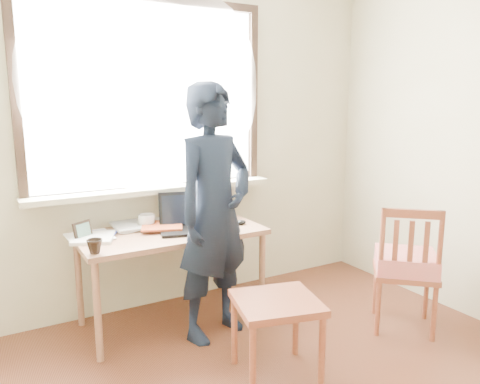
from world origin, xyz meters
TOP-DOWN VIEW (x-y plane):
  - room_shell at (-0.02, 0.20)m, footprint 3.52×4.02m
  - desk at (-0.20, 1.63)m, footprint 1.27×0.64m
  - laptop at (-0.09, 1.60)m, footprint 0.44×0.40m
  - mug_white at (-0.31, 1.80)m, footprint 0.17×0.17m
  - mug_dark at (-0.77, 1.39)m, footprint 0.13×0.13m
  - mouse at (0.31, 1.53)m, footprint 0.09×0.06m
  - desk_clutter at (-0.63, 1.79)m, footprint 0.49×0.54m
  - book_a at (-0.54, 1.85)m, footprint 0.23×0.30m
  - book_b at (0.20, 1.89)m, footprint 0.25×0.28m
  - picture_frame at (-0.77, 1.73)m, footprint 0.13×0.09m
  - work_chair at (0.07, 0.69)m, footprint 0.56×0.54m
  - side_chair at (1.17, 0.73)m, footprint 0.57×0.57m
  - person at (-0.00, 1.33)m, footprint 0.71×0.57m

SIDE VIEW (x-z plane):
  - work_chair at x=0.07m, z-range 0.16..0.63m
  - side_chair at x=1.17m, z-range 0.02..0.92m
  - desk at x=-0.20m, z-range 0.27..0.95m
  - book_b at x=0.20m, z-range 0.68..0.70m
  - book_a at x=-0.54m, z-range 0.68..0.71m
  - desk_clutter at x=-0.63m, z-range 0.68..0.71m
  - mouse at x=0.31m, z-range 0.68..0.71m
  - mug_dark at x=-0.77m, z-range 0.68..0.77m
  - mug_white at x=-0.31m, z-range 0.68..0.78m
  - picture_frame at x=-0.77m, z-range 0.68..0.79m
  - laptop at x=-0.09m, z-range 0.61..0.87m
  - person at x=0.00m, z-range 0.00..1.70m
  - room_shell at x=-0.02m, z-range 0.33..2.94m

